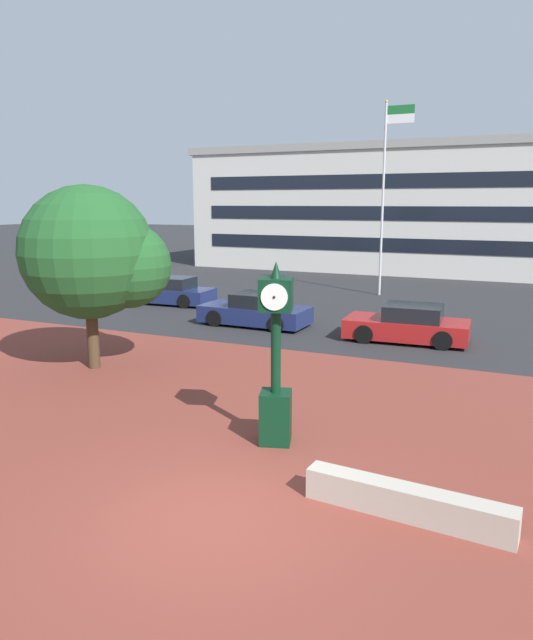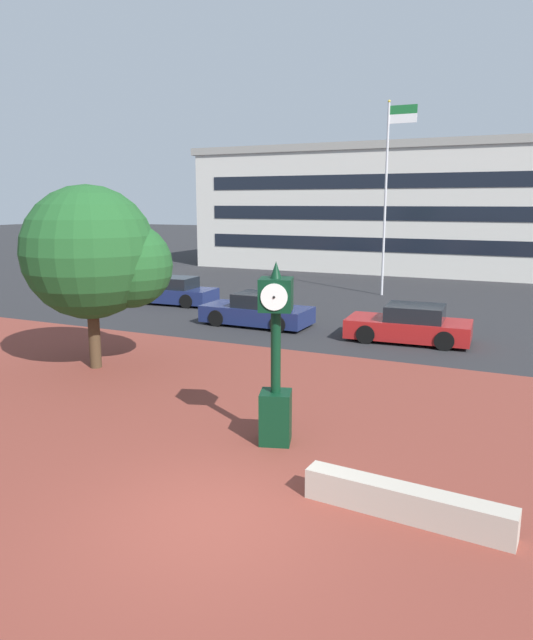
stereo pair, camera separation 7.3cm
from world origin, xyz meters
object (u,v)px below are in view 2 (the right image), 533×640
(street_clock, at_px, (276,366))
(plaza_tree, at_px, (98,255))
(flagpole_primary, at_px, (388,187))
(car_street_far, at_px, (170,292))
(car_street_mid, at_px, (410,325))
(civic_building, at_px, (423,208))
(car_street_distant, at_px, (258,311))

(street_clock, xyz_separation_m, plaza_tree, (-6.77, 2.88, 1.67))
(street_clock, xyz_separation_m, flagpole_primary, (-2.60, 19.69, 3.91))
(car_street_far, bearing_deg, plaza_tree, -159.39)
(car_street_far, height_order, flagpole_primary, flagpole_primary)
(plaza_tree, bearing_deg, flagpole_primary, 76.08)
(car_street_mid, height_order, car_street_far, same)
(street_clock, height_order, flagpole_primary, flagpole_primary)
(street_clock, height_order, car_street_mid, street_clock)
(street_clock, bearing_deg, car_street_far, 113.24)
(plaza_tree, bearing_deg, car_street_mid, 43.33)
(flagpole_primary, relative_size, civic_building, 0.30)
(car_street_mid, distance_m, civic_building, 24.23)
(flagpole_primary, xyz_separation_m, civic_building, (-0.66, 13.82, -1.21))
(car_street_far, distance_m, civic_building, 22.41)
(car_street_mid, bearing_deg, car_street_far, 72.70)
(street_clock, relative_size, civic_building, 0.12)
(car_street_distant, height_order, civic_building, civic_building)
(car_street_distant, relative_size, civic_building, 0.13)
(car_street_distant, bearing_deg, civic_building, -3.98)
(plaza_tree, xyz_separation_m, civic_building, (3.51, 30.63, 1.03))
(car_street_distant, xyz_separation_m, civic_building, (2.00, 23.39, 3.73))
(plaza_tree, xyz_separation_m, car_street_mid, (7.44, 7.02, -2.69))
(street_clock, xyz_separation_m, car_street_far, (-11.21, 12.90, -1.02))
(plaza_tree, relative_size, car_street_mid, 1.23)
(car_street_far, relative_size, flagpole_primary, 0.47)
(car_street_distant, relative_size, flagpole_primary, 0.44)
(street_clock, relative_size, car_street_distant, 0.85)
(flagpole_primary, bearing_deg, civic_building, 92.71)
(street_clock, height_order, plaza_tree, plaza_tree)
(flagpole_primary, bearing_deg, street_clock, -82.49)
(car_street_distant, bearing_deg, flagpole_primary, -14.60)
(flagpole_primary, bearing_deg, car_street_distant, -105.52)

